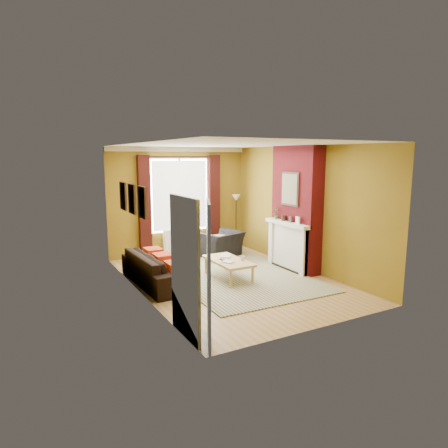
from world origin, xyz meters
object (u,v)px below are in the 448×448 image
Objects in this scene: coffee_table at (228,262)px; wicker_stool at (219,245)px; armchair at (221,244)px; floor_lamp at (236,206)px; sofa at (157,268)px.

coffee_table is 2.45× the size of wicker_stool.
floor_lamp is (0.80, 0.58, 0.88)m from armchair.
floor_lamp reaches higher than coffee_table.
floor_lamp is at bearing 29.99° from wicker_stool.
coffee_table is 2.95m from floor_lamp.
sofa is 4.20× the size of wicker_stool.
wicker_stool is at bearing -58.16° from sofa.
coffee_table is at bearing 50.27° from armchair.
armchair reaches higher than sofa.
coffee_table is 2.09m from wicker_stool.
floor_lamp is (0.76, 0.44, 0.94)m from wicker_stool.
sofa is 3.64m from floor_lamp.
floor_lamp reaches higher than wicker_stool.
floor_lamp is (1.56, 2.36, 0.83)m from coffee_table.
armchair is 1.93m from coffee_table.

